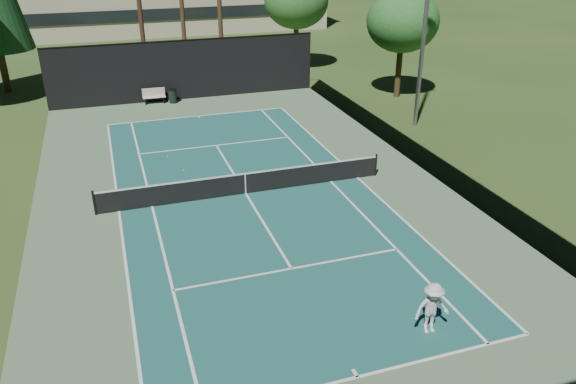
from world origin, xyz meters
name	(u,v)px	position (x,y,z in m)	size (l,w,h in m)	color
ground	(246,194)	(0.00, 0.00, 0.00)	(160.00, 160.00, 0.00)	#2E491B
apron_slab	(246,194)	(0.00, 0.00, 0.01)	(18.00, 32.00, 0.01)	#557351
court_surface	(246,194)	(0.00, 0.00, 0.01)	(10.97, 23.77, 0.01)	#1B5850
court_lines	(246,193)	(0.00, 0.00, 0.02)	(11.07, 23.87, 0.01)	white
tennis_net	(245,183)	(0.00, 0.00, 0.56)	(12.90, 0.10, 1.10)	black
fence	(244,152)	(0.00, 0.06, 2.01)	(18.04, 32.05, 4.03)	black
player	(432,308)	(2.81, -10.82, 0.83)	(1.07, 0.62, 1.66)	silver
tennis_ball_b	(184,170)	(-2.23, 3.51, 0.04)	(0.08, 0.08, 0.08)	#C8E534
tennis_ball_c	(280,169)	(2.27, 2.16, 0.04)	(0.08, 0.08, 0.08)	#B5D22F
tennis_ball_d	(168,157)	(-2.74, 5.53, 0.04)	(0.08, 0.08, 0.08)	#C5D330
park_bench	(154,95)	(-2.30, 15.64, 0.55)	(1.50, 0.45, 1.02)	beige
trash_bin	(173,96)	(-1.09, 15.33, 0.48)	(0.56, 0.56, 0.95)	black
decid_tree_a	(296,1)	(10.00, 22.00, 5.42)	(5.12, 5.12, 7.62)	#47301E
decid_tree_b	(403,22)	(14.00, 12.00, 5.08)	(4.80, 4.80, 7.14)	#48331E
light_pole	(426,14)	(12.00, 6.00, 6.46)	(0.90, 0.25, 12.22)	gray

